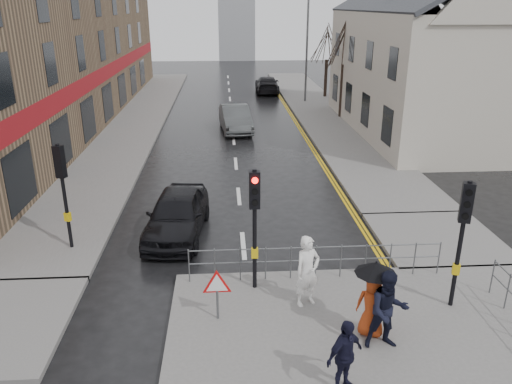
{
  "coord_description": "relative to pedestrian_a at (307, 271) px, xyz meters",
  "views": [
    {
      "loc": [
        -0.54,
        -11.68,
        7.43
      ],
      "look_at": [
        0.5,
        4.18,
        1.42
      ],
      "focal_mm": 35.0,
      "sensor_mm": 36.0,
      "label": 1
    }
  ],
  "objects": [
    {
      "name": "pavement_bridge_right",
      "position": [
        5.02,
        3.69,
        -1.02
      ],
      "size": [
        4.0,
        4.2,
        0.14
      ],
      "primitive_type": "cube",
      "color": "#605E5B",
      "rests_on": "ground"
    },
    {
      "name": "warning_sign",
      "position": [
        -2.28,
        -0.52,
        -0.05
      ],
      "size": [
        0.8,
        0.07,
        1.35
      ],
      "color": "#595B5E",
      "rests_on": "near_pavement"
    },
    {
      "name": "pedestrian_b",
      "position": [
        1.5,
        -1.83,
        -0.0
      ],
      "size": [
        0.93,
        0.73,
        1.9
      ],
      "primitive_type": "imported",
      "rotation": [
        0.0,
        0.0,
        0.02
      ],
      "color": "black",
      "rests_on": "near_pavement"
    },
    {
      "name": "traffic_signal_near_left",
      "position": [
        -1.28,
        0.89,
        1.37
      ],
      "size": [
        0.28,
        0.27,
        3.4
      ],
      "color": "black",
      "rests_on": "near_pavement"
    },
    {
      "name": "car_far",
      "position": [
        1.86,
        33.57,
        -0.37
      ],
      "size": [
        2.21,
        5.05,
        1.45
      ],
      "primitive_type": "imported",
      "rotation": [
        0.0,
        0.0,
        3.1
      ],
      "color": "black",
      "rests_on": "ground"
    },
    {
      "name": "ground",
      "position": [
        -1.48,
        0.69,
        -1.09
      ],
      "size": [
        120.0,
        120.0,
        0.0
      ],
      "primitive_type": "plane",
      "color": "black",
      "rests_on": "ground"
    },
    {
      "name": "car_parked",
      "position": [
        -3.68,
        4.69,
        -0.32
      ],
      "size": [
        2.27,
        4.67,
        1.54
      ],
      "primitive_type": "imported",
      "rotation": [
        0.0,
        0.0,
        -0.1
      ],
      "color": "black",
      "rests_on": "ground"
    },
    {
      "name": "building_left_terrace",
      "position": [
        -13.48,
        22.69,
        3.91
      ],
      "size": [
        8.0,
        42.0,
        10.0
      ],
      "primitive_type": "cube",
      "color": "#7E6448",
      "rests_on": "ground"
    },
    {
      "name": "pedestrian_d",
      "position": [
        0.24,
        -3.09,
        -0.15
      ],
      "size": [
        1.0,
        0.84,
        1.6
      ],
      "primitive_type": "imported",
      "rotation": [
        0.0,
        0.0,
        0.58
      ],
      "color": "black",
      "rests_on": "near_pavement"
    },
    {
      "name": "car_mid",
      "position": [
        -1.32,
        19.46,
        -0.3
      ],
      "size": [
        2.12,
        4.92,
        1.58
      ],
      "primitive_type": "imported",
      "rotation": [
        0.0,
        0.0,
        0.1
      ],
      "color": "#404344",
      "rests_on": "ground"
    },
    {
      "name": "guard_railing_front",
      "position": [
        0.47,
        1.29,
        -0.23
      ],
      "size": [
        7.14,
        0.04,
        1.0
      ],
      "color": "#595B5E",
      "rests_on": "near_pavement"
    },
    {
      "name": "left_pavement",
      "position": [
        -7.98,
        23.69,
        -1.02
      ],
      "size": [
        4.0,
        44.0,
        0.14
      ],
      "primitive_type": "cube",
      "color": "#605E5B",
      "rests_on": "ground"
    },
    {
      "name": "traffic_signal_far_left",
      "position": [
        -6.98,
        3.69,
        1.37
      ],
      "size": [
        0.34,
        0.33,
        3.4
      ],
      "color": "black",
      "rests_on": "left_pavement"
    },
    {
      "name": "tree_far",
      "position": [
        6.52,
        30.69,
        3.33
      ],
      "size": [
        2.4,
        2.4,
        5.64
      ],
      "color": "black",
      "rests_on": "right_pavement"
    },
    {
      "name": "street_lamp",
      "position": [
        4.34,
        28.69,
        3.62
      ],
      "size": [
        1.83,
        0.25,
        8.0
      ],
      "color": "#595B5E",
      "rests_on": "right_pavement"
    },
    {
      "name": "near_pavement",
      "position": [
        1.52,
        -2.81,
        -1.02
      ],
      "size": [
        10.0,
        9.0,
        0.14
      ],
      "primitive_type": "cube",
      "color": "#605E5B",
      "rests_on": "ground"
    },
    {
      "name": "pedestrian_a",
      "position": [
        0.0,
        0.0,
        0.0
      ],
      "size": [
        0.82,
        0.71,
        1.9
      ],
      "primitive_type": "imported",
      "rotation": [
        0.0,
        0.0,
        0.44
      ],
      "color": "white",
      "rests_on": "near_pavement"
    },
    {
      "name": "right_pavement",
      "position": [
        5.02,
        25.69,
        -1.02
      ],
      "size": [
        4.0,
        40.0,
        0.14
      ],
      "primitive_type": "cube",
      "color": "#605E5B",
      "rests_on": "ground"
    },
    {
      "name": "traffic_signal_near_right",
      "position": [
        3.71,
        -0.31,
        1.37
      ],
      "size": [
        0.34,
        0.33,
        3.4
      ],
      "color": "black",
      "rests_on": "near_pavement"
    },
    {
      "name": "tree_near",
      "position": [
        6.02,
        22.69,
        4.05
      ],
      "size": [
        2.4,
        2.4,
        6.58
      ],
      "color": "black",
      "rests_on": "right_pavement"
    },
    {
      "name": "building_right_cream",
      "position": [
        10.52,
        18.69,
        3.69
      ],
      "size": [
        9.0,
        16.4,
        10.1
      ],
      "color": "#BCB3A4",
      "rests_on": "ground"
    },
    {
      "name": "pedestrian_with_umbrella",
      "position": [
        1.29,
        -1.37,
        0.13
      ],
      "size": [
        0.96,
        0.96,
        1.91
      ],
      "color": "#9D3412",
      "rests_on": "near_pavement"
    }
  ]
}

